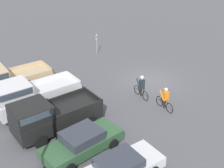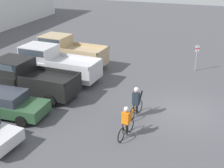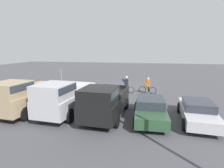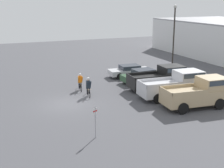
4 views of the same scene
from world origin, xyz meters
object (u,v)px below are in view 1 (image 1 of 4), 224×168
at_px(pickup_truck_1, 31,95).
at_px(cyclist_0, 142,86).
at_px(sedan_1, 82,142).
at_px(pickup_truck_2, 8,81).
at_px(pickup_truck_0, 50,115).
at_px(cyclist_1, 165,99).
at_px(fire_lane_sign, 97,42).

relative_size(pickup_truck_1, cyclist_0, 3.27).
bearing_deg(sedan_1, pickup_truck_1, 1.83).
xyz_separation_m(pickup_truck_2, cyclist_0, (-6.12, -7.21, -0.33)).
relative_size(pickup_truck_0, cyclist_0, 3.10).
height_order(pickup_truck_1, pickup_truck_2, pickup_truck_2).
relative_size(sedan_1, pickup_truck_0, 0.85).
bearing_deg(cyclist_1, pickup_truck_0, 69.56).
distance_m(pickup_truck_2, cyclist_1, 11.06).
xyz_separation_m(sedan_1, cyclist_1, (0.15, -6.81, 0.11)).
bearing_deg(pickup_truck_1, pickup_truck_0, 176.58).
distance_m(sedan_1, pickup_truck_1, 5.66).
distance_m(pickup_truck_1, cyclist_1, 8.89).
distance_m(pickup_truck_1, fire_lane_sign, 10.52).
relative_size(pickup_truck_1, fire_lane_sign, 2.76).
height_order(pickup_truck_2, fire_lane_sign, pickup_truck_2).
bearing_deg(pickup_truck_2, cyclist_0, -130.34).
bearing_deg(sedan_1, fire_lane_sign, -40.21).
relative_size(cyclist_1, fire_lane_sign, 0.85).
xyz_separation_m(pickup_truck_2, fire_lane_sign, (2.26, -9.54, 0.04)).
bearing_deg(pickup_truck_0, sedan_1, -172.97).
xyz_separation_m(pickup_truck_1, fire_lane_sign, (5.06, -9.22, 0.06)).
distance_m(pickup_truck_0, fire_lane_sign, 12.25).
distance_m(cyclist_0, fire_lane_sign, 8.71).
distance_m(sedan_1, cyclist_0, 7.10).
xyz_separation_m(pickup_truck_1, cyclist_0, (-3.32, -6.89, -0.31)).
bearing_deg(fire_lane_sign, sedan_1, 139.79).
relative_size(cyclist_0, cyclist_1, 0.99).
xyz_separation_m(pickup_truck_0, cyclist_1, (-2.67, -7.16, -0.32)).
bearing_deg(pickup_truck_2, sedan_1, -176.59).
xyz_separation_m(pickup_truck_0, cyclist_0, (-0.52, -7.06, -0.25)).
bearing_deg(sedan_1, cyclist_1, -88.71).
bearing_deg(sedan_1, pickup_truck_2, 3.41).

